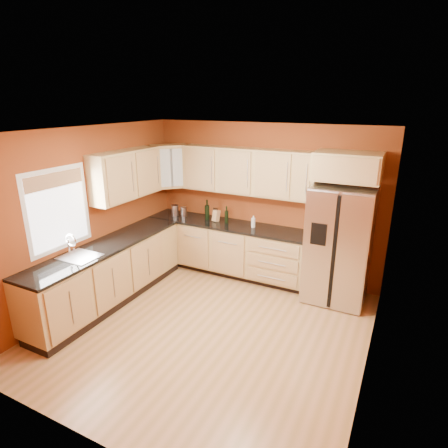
{
  "coord_description": "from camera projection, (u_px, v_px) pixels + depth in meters",
  "views": [
    {
      "loc": [
        2.15,
        -3.79,
        2.95
      ],
      "look_at": [
        -0.21,
        0.9,
        1.2
      ],
      "focal_mm": 30.0,
      "sensor_mm": 36.0,
      "label": 1
    }
  ],
  "objects": [
    {
      "name": "base_cabinets_left",
      "position": [
        109.0,
        274.0,
        5.64
      ],
      "size": [
        0.6,
        2.8,
        0.88
      ],
      "primitive_type": "cube",
      "color": "tan",
      "rests_on": "floor"
    },
    {
      "name": "canister_left",
      "position": [
        184.0,
        212.0,
        6.8
      ],
      "size": [
        0.12,
        0.12,
        0.18
      ],
      "primitive_type": "cylinder",
      "rotation": [
        0.0,
        0.0,
        0.11
      ],
      "color": "#B1B1B6",
      "rests_on": "countertop_back"
    },
    {
      "name": "refrigerator",
      "position": [
        339.0,
        244.0,
        5.58
      ],
      "size": [
        0.9,
        0.75,
        1.78
      ],
      "primitive_type": "cube",
      "color": "#B1B1B6",
      "rests_on": "floor"
    },
    {
      "name": "wall_back",
      "position": [
        264.0,
        202.0,
        6.34
      ],
      "size": [
        4.0,
        0.04,
        2.6
      ],
      "primitive_type": "cube",
      "color": "brown",
      "rests_on": "floor"
    },
    {
      "name": "countertop_left",
      "position": [
        106.0,
        246.0,
        5.5
      ],
      "size": [
        0.62,
        2.8,
        0.04
      ],
      "primitive_type": "cube",
      "color": "black",
      "rests_on": "base_cabinets_left"
    },
    {
      "name": "corner_upper_cabinet",
      "position": [
        170.0,
        166.0,
        6.61
      ],
      "size": [
        0.67,
        0.67,
        0.75
      ],
      "primitive_type": "cube",
      "rotation": [
        0.0,
        0.0,
        0.79
      ],
      "color": "tan",
      "rests_on": "wall_back"
    },
    {
      "name": "base_cabinets_back",
      "position": [
        227.0,
        249.0,
        6.6
      ],
      "size": [
        2.9,
        0.6,
        0.88
      ],
      "primitive_type": "cube",
      "color": "tan",
      "rests_on": "floor"
    },
    {
      "name": "over_fridge_cabinet",
      "position": [
        348.0,
        166.0,
        5.28
      ],
      "size": [
        0.92,
        0.6,
        0.4
      ],
      "primitive_type": "cube",
      "color": "tan",
      "rests_on": "wall_back"
    },
    {
      "name": "window",
      "position": [
        58.0,
        210.0,
        4.99
      ],
      "size": [
        0.03,
        0.9,
        1.0
      ],
      "primitive_type": "cube",
      "color": "white",
      "rests_on": "wall_left"
    },
    {
      "name": "sink_faucet",
      "position": [
        78.0,
        247.0,
        5.02
      ],
      "size": [
        0.5,
        0.42,
        0.3
      ],
      "primitive_type": null,
      "color": "white",
      "rests_on": "countertop_left"
    },
    {
      "name": "upper_cabinets_left",
      "position": [
        127.0,
        175.0,
        5.88
      ],
      "size": [
        0.33,
        1.35,
        0.75
      ],
      "primitive_type": "cube",
      "color": "tan",
      "rests_on": "wall_left"
    },
    {
      "name": "wine_bottle_b",
      "position": [
        207.0,
        210.0,
        6.58
      ],
      "size": [
        0.08,
        0.08,
        0.36
      ],
      "primitive_type": null,
      "rotation": [
        0.0,
        0.0,
        -0.01
      ],
      "color": "black",
      "rests_on": "countertop_back"
    },
    {
      "name": "upper_cabinets_back",
      "position": [
        247.0,
        171.0,
        6.14
      ],
      "size": [
        2.3,
        0.33,
        0.75
      ],
      "primitive_type": "cube",
      "color": "tan",
      "rests_on": "wall_back"
    },
    {
      "name": "wine_bottle_a",
      "position": [
        227.0,
        215.0,
        6.41
      ],
      "size": [
        0.08,
        0.08,
        0.3
      ],
      "primitive_type": null,
      "rotation": [
        0.0,
        0.0,
        0.19
      ],
      "color": "black",
      "rests_on": "countertop_back"
    },
    {
      "name": "wall_right",
      "position": [
        378.0,
        270.0,
        3.8
      ],
      "size": [
        0.04,
        4.0,
        2.6
      ],
      "primitive_type": "cube",
      "color": "brown",
      "rests_on": "floor"
    },
    {
      "name": "canister_right",
      "position": [
        175.0,
        210.0,
        6.82
      ],
      "size": [
        0.15,
        0.15,
        0.2
      ],
      "primitive_type": "cylinder",
      "rotation": [
        0.0,
        0.0,
        -0.27
      ],
      "color": "#B1B1B6",
      "rests_on": "countertop_back"
    },
    {
      "name": "wall_front",
      "position": [
        82.0,
        319.0,
        2.95
      ],
      "size": [
        4.0,
        0.04,
        2.6
      ],
      "primitive_type": "cube",
      "color": "brown",
      "rests_on": "floor"
    },
    {
      "name": "floor",
      "position": [
        208.0,
        329.0,
        5.06
      ],
      "size": [
        4.0,
        4.0,
        0.0
      ],
      "primitive_type": "plane",
      "color": "#A1743E",
      "rests_on": "ground"
    },
    {
      "name": "countertop_back",
      "position": [
        227.0,
        224.0,
        6.44
      ],
      "size": [
        2.9,
        0.62,
        0.04
      ],
      "primitive_type": "cube",
      "color": "black",
      "rests_on": "base_cabinets_back"
    },
    {
      "name": "wall_left",
      "position": [
        88.0,
        217.0,
        5.5
      ],
      "size": [
        0.04,
        4.0,
        2.6
      ],
      "primitive_type": "cube",
      "color": "brown",
      "rests_on": "floor"
    },
    {
      "name": "ceiling",
      "position": [
        205.0,
        132.0,
        4.24
      ],
      "size": [
        4.0,
        4.0,
        0.0
      ],
      "primitive_type": "plane",
      "color": "silver",
      "rests_on": "wall_back"
    },
    {
      "name": "soap_dispenser",
      "position": [
        253.0,
        222.0,
        6.21
      ],
      "size": [
        0.07,
        0.07,
        0.2
      ],
      "primitive_type": "cylinder",
      "rotation": [
        0.0,
        0.0,
        -0.11
      ],
      "color": "silver",
      "rests_on": "countertop_back"
    },
    {
      "name": "knife_block",
      "position": [
        216.0,
        216.0,
        6.53
      ],
      "size": [
        0.12,
        0.12,
        0.2
      ],
      "primitive_type": "cube",
      "rotation": [
        0.0,
        0.0,
        -0.31
      ],
      "color": "tan",
      "rests_on": "countertop_back"
    }
  ]
}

